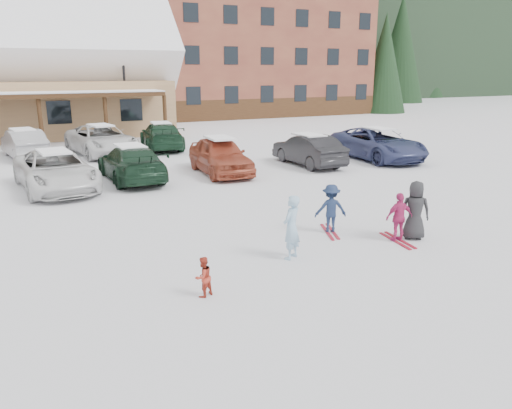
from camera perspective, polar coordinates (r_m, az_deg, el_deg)
name	(u,v)px	position (r m, az deg, el deg)	size (l,w,h in m)	color
ground	(263,256)	(12.03, 0.80, -5.89)	(160.00, 160.00, 0.00)	white
alpine_hotel	(219,24)	(51.95, -4.24, 19.87)	(31.48, 14.01, 21.48)	brown
lamp_post	(124,82)	(34.90, -14.81, 13.39)	(0.50, 0.25, 6.28)	black
conifer_1	(385,50)	(54.76, 14.53, 16.72)	(4.84, 4.84, 11.22)	black
conifer_3	(123,62)	(55.15, -14.91, 15.49)	(3.96, 3.96, 9.18)	black
conifer_4	(338,52)	(68.33, 9.35, 16.82)	(5.06, 5.06, 11.73)	black
adult_skier	(291,227)	(11.67, 4.07, -2.62)	(0.56, 0.37, 1.53)	#93BAD7
toddler_red	(203,277)	(9.89, -6.06, -8.23)	(0.40, 0.31, 0.82)	#B13423
child_navy	(331,209)	(13.71, 8.54, -0.46)	(0.87, 0.50, 1.34)	#192746
skis_child_navy	(330,231)	(13.89, 8.44, -3.07)	(0.20, 1.40, 0.03)	maroon
child_magenta	(399,217)	(13.37, 16.05, -1.41)	(0.76, 0.31, 1.29)	#C22A6B
skis_child_magenta	(397,240)	(13.56, 15.86, -3.96)	(0.20, 1.40, 0.03)	maroon
bystander_dark	(415,210)	(13.64, 17.72, -0.64)	(0.76, 0.49, 1.55)	#262628
parked_car_2	(56,171)	(19.84, -21.92, 3.62)	(2.41, 5.23, 1.45)	white
parked_car_3	(131,163)	(20.65, -14.08, 4.61)	(1.97, 4.86, 1.41)	#163120
parked_car_4	(220,156)	(21.43, -4.12, 5.59)	(1.83, 4.54, 1.55)	#A6462D
parked_car_5	(308,150)	(23.42, 6.01, 6.21)	(1.51, 4.33, 1.43)	black
parked_car_6	(378,144)	(25.59, 13.73, 6.75)	(2.56, 5.55, 1.54)	navy
parked_car_9	(24,144)	(27.90, -24.99, 6.33)	(1.53, 4.38, 1.44)	#A9A9AE
parked_car_10	(102,140)	(27.39, -17.23, 7.05)	(2.58, 5.60, 1.56)	silver
parked_car_11	(162,136)	(28.71, -10.74, 7.71)	(2.05, 5.05, 1.46)	#193A25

